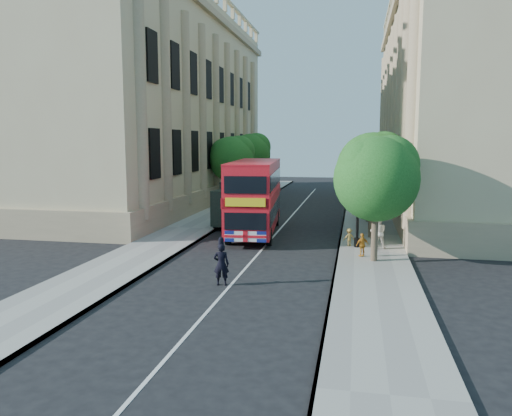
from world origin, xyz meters
The scene contains 17 objects.
ground centered at (0.00, 0.00, 0.00)m, with size 120.00×120.00×0.00m, color black.
pavement_right centered at (5.75, 10.00, 0.06)m, with size 3.50×80.00×0.12m, color gray.
pavement_left centered at (-5.75, 10.00, 0.06)m, with size 3.50×80.00×0.12m, color gray.
building_right centered at (13.80, 24.00, 9.00)m, with size 12.00×38.00×18.00m, color tan.
building_left centered at (-13.80, 24.00, 9.00)m, with size 12.00×38.00×18.00m, color tan.
tree_right_near centered at (5.84, 3.03, 4.25)m, with size 4.00×4.00×6.08m.
tree_right_mid centered at (5.84, 9.03, 4.45)m, with size 4.20×4.20×6.37m.
tree_right_far centered at (5.84, 15.03, 4.31)m, with size 4.00×4.00×6.15m.
tree_left_far centered at (-5.96, 22.03, 4.44)m, with size 4.00×4.00×6.30m.
tree_left_back centered at (-5.96, 30.03, 4.71)m, with size 4.20×4.20×6.65m.
lamp_post centered at (5.00, 6.00, 2.51)m, with size 0.32×0.32×5.16m.
double_decker_bus centered at (-1.29, 9.28, 2.48)m, with size 3.46×9.90×4.48m.
box_van centered at (-2.91, 11.96, 1.50)m, with size 2.69×5.53×3.06m.
police_constable centered at (-0.37, -2.00, 0.86)m, with size 0.63×0.41×1.72m, color black.
woman_pedestrian centered at (6.09, 5.88, 0.99)m, with size 0.84×0.66×1.74m, color silver.
child_a centered at (5.25, 3.77, 0.70)m, with size 0.68×0.28×1.16m, color orange.
child_b centered at (4.57, 6.16, 0.61)m, with size 0.63×0.36×0.97m, color gold.
Camera 1 is at (4.88, -20.95, 5.79)m, focal length 35.00 mm.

